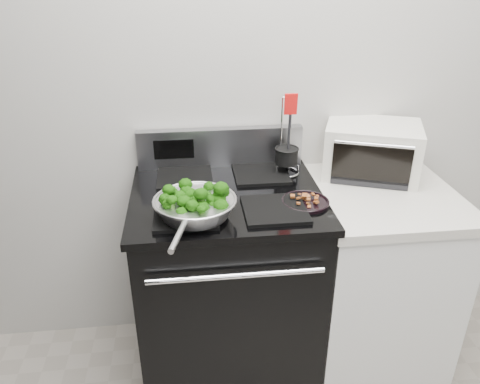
{
  "coord_description": "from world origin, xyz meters",
  "views": [
    {
      "loc": [
        -0.45,
        -0.31,
        1.81
      ],
      "look_at": [
        -0.25,
        1.36,
        0.98
      ],
      "focal_mm": 35.0,
      "sensor_mm": 36.0,
      "label": 1
    }
  ],
  "objects": [
    {
      "name": "gas_range",
      "position": [
        -0.3,
        1.41,
        0.49
      ],
      "size": [
        0.79,
        0.69,
        1.13
      ],
      "color": "black",
      "rests_on": "floor"
    },
    {
      "name": "bacon_plate",
      "position": [
        0.0,
        1.29,
        0.97
      ],
      "size": [
        0.19,
        0.19,
        0.04
      ],
      "rotation": [
        0.0,
        0.0,
        0.14
      ],
      "color": "black",
      "rests_on": "gas_range"
    },
    {
      "name": "utensil_holder",
      "position": [
        -0.01,
        1.58,
        1.02
      ],
      "size": [
        0.12,
        0.12,
        0.37
      ],
      "rotation": [
        0.0,
        0.0,
        -0.02
      ],
      "color": "silver",
      "rests_on": "gas_range"
    },
    {
      "name": "skillet",
      "position": [
        -0.43,
        1.22,
        1.0
      ],
      "size": [
        0.31,
        0.49,
        0.07
      ],
      "rotation": [
        0.0,
        0.0,
        -0.25
      ],
      "color": "silver",
      "rests_on": "gas_range"
    },
    {
      "name": "toaster_oven",
      "position": [
        0.39,
        1.61,
        1.04
      ],
      "size": [
        0.5,
        0.44,
        0.24
      ],
      "rotation": [
        0.0,
        0.0,
        -0.36
      ],
      "color": "silver",
      "rests_on": "counter"
    },
    {
      "name": "back_wall",
      "position": [
        0.0,
        1.75,
        1.35
      ],
      "size": [
        4.0,
        0.02,
        2.7
      ],
      "primitive_type": "cube",
      "color": "#B6B4AD",
      "rests_on": "ground"
    },
    {
      "name": "broccoli_pile",
      "position": [
        -0.43,
        1.22,
        1.02
      ],
      "size": [
        0.24,
        0.24,
        0.08
      ],
      "primitive_type": null,
      "color": "black",
      "rests_on": "skillet"
    },
    {
      "name": "counter",
      "position": [
        0.39,
        1.41,
        0.46
      ],
      "size": [
        0.62,
        0.68,
        0.92
      ],
      "color": "white",
      "rests_on": "floor"
    }
  ]
}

